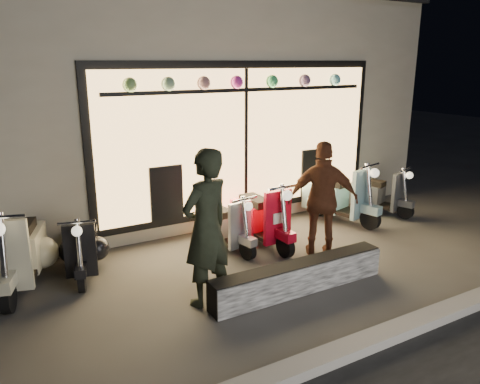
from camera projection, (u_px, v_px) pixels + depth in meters
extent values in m
plane|color=#383533|center=(265.00, 274.00, 6.54)|extent=(40.00, 40.00, 0.00)
cube|color=slate|center=(370.00, 342.00, 4.85)|extent=(40.00, 0.25, 0.12)
cube|color=beige|center=(143.00, 102.00, 10.18)|extent=(10.00, 6.00, 4.00)
cube|color=black|center=(244.00, 139.00, 8.16)|extent=(5.45, 0.06, 2.65)
cube|color=#FFBF6B|center=(245.00, 140.00, 8.12)|extent=(5.20, 0.04, 2.40)
cube|color=black|center=(247.00, 90.00, 7.86)|extent=(4.90, 0.06, 0.06)
cube|color=black|center=(299.00, 277.00, 5.98)|extent=(2.50, 0.28, 0.40)
cylinder|color=black|center=(248.00, 250.00, 6.97)|extent=(0.14, 0.31, 0.30)
cylinder|color=black|center=(213.00, 234.00, 7.62)|extent=(0.16, 0.31, 0.30)
cube|color=#AAABAF|center=(240.00, 225.00, 7.01)|extent=(0.41, 0.13, 0.72)
cube|color=#AAABAF|center=(216.00, 225.00, 7.50)|extent=(0.47, 0.67, 0.41)
cube|color=black|center=(219.00, 211.00, 7.37)|extent=(0.33, 0.53, 0.11)
sphere|color=#FFF2CC|center=(248.00, 206.00, 6.78)|extent=(0.15, 0.15, 0.13)
cylinder|color=black|center=(285.00, 246.00, 7.05)|extent=(0.12, 0.35, 0.35)
cylinder|color=black|center=(248.00, 226.00, 7.89)|extent=(0.14, 0.35, 0.35)
cube|color=#B50B21|center=(277.00, 217.00, 7.12)|extent=(0.47, 0.09, 0.84)
cube|color=#B50B21|center=(252.00, 216.00, 7.75)|extent=(0.46, 0.73, 0.47)
cube|color=black|center=(255.00, 201.00, 7.58)|extent=(0.31, 0.59, 0.12)
sphere|color=#FFF2CC|center=(287.00, 195.00, 6.82)|extent=(0.16, 0.16, 0.15)
cylinder|color=black|center=(82.00, 281.00, 5.99)|extent=(0.16, 0.31, 0.30)
cylinder|color=black|center=(85.00, 255.00, 6.80)|extent=(0.18, 0.32, 0.30)
cube|color=black|center=(80.00, 251.00, 6.06)|extent=(0.41, 0.16, 0.72)
cube|color=black|center=(84.00, 245.00, 6.67)|extent=(0.51, 0.69, 0.40)
cube|color=black|center=(82.00, 231.00, 6.52)|extent=(0.36, 0.54, 0.11)
sphere|color=#FFF2CC|center=(77.00, 231.00, 5.79)|extent=(0.16, 0.16, 0.13)
cylinder|color=black|center=(8.00, 298.00, 5.49)|extent=(0.22, 0.39, 0.37)
cylinder|color=black|center=(28.00, 260.00, 6.52)|extent=(0.24, 0.40, 0.37)
cube|color=beige|center=(8.00, 256.00, 5.59)|extent=(0.51, 0.23, 0.90)
cube|color=beige|center=(24.00, 248.00, 6.36)|extent=(0.67, 0.87, 0.51)
cube|color=black|center=(20.00, 229.00, 6.17)|extent=(0.48, 0.68, 0.13)
cylinder|color=black|center=(370.00, 219.00, 8.21)|extent=(0.20, 0.38, 0.37)
cylinder|color=black|center=(320.00, 206.00, 8.95)|extent=(0.22, 0.39, 0.37)
cube|color=#7CA8B0|center=(361.00, 194.00, 8.26)|extent=(0.50, 0.20, 0.88)
cube|color=#7CA8B0|center=(325.00, 196.00, 8.82)|extent=(0.64, 0.85, 0.50)
cube|color=black|center=(331.00, 182.00, 8.66)|extent=(0.45, 0.66, 0.13)
sphere|color=#FFF2CC|center=(375.00, 173.00, 7.98)|extent=(0.20, 0.20, 0.16)
cylinder|color=black|center=(405.00, 211.00, 8.77)|extent=(0.19, 0.31, 0.30)
cylinder|color=black|center=(362.00, 202.00, 9.32)|extent=(0.20, 0.32, 0.30)
cube|color=#515458|center=(397.00, 192.00, 8.79)|extent=(0.41, 0.20, 0.73)
cube|color=#515458|center=(366.00, 194.00, 9.22)|extent=(0.57, 0.71, 0.41)
cube|color=black|center=(372.00, 183.00, 9.09)|extent=(0.41, 0.55, 0.11)
sphere|color=#FFF2CC|center=(410.00, 175.00, 8.58)|extent=(0.17, 0.17, 0.13)
imported|color=black|center=(206.00, 228.00, 5.52)|extent=(0.81, 0.66, 1.92)
imported|color=brown|center=(323.00, 200.00, 6.93)|extent=(1.10, 0.92, 1.76)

